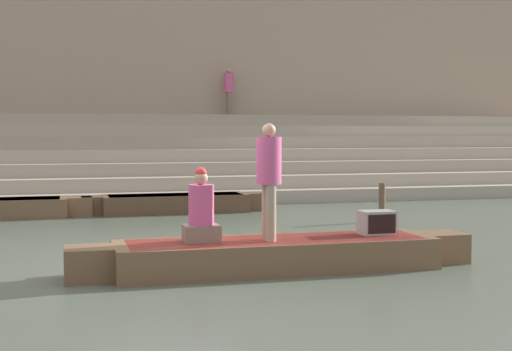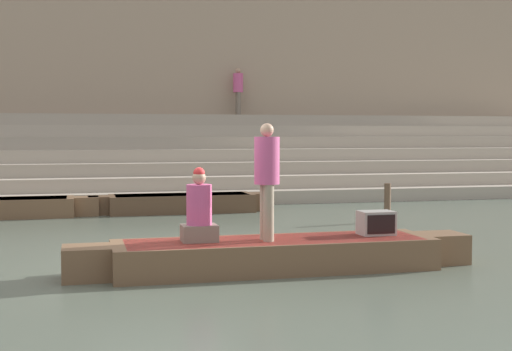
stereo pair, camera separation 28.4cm
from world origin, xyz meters
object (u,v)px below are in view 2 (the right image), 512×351
object	(u,v)px
rowboat_main	(275,254)
tv_set	(376,223)
mooring_post	(387,203)
person_on_steps	(238,88)
person_rowing	(199,212)
moored_boat_distant	(182,203)
person_standing	(267,173)

from	to	relation	value
rowboat_main	tv_set	distance (m)	1.74
mooring_post	person_on_steps	xyz separation A→B (m)	(-1.46, 9.52, 3.23)
person_rowing	tv_set	bearing A→B (deg)	14.50
mooring_post	person_on_steps	bearing A→B (deg)	98.72
rowboat_main	mooring_post	bearing A→B (deg)	48.13
person_rowing	mooring_post	distance (m)	7.27
person_rowing	mooring_post	world-z (taller)	person_rowing
rowboat_main	moored_boat_distant	bearing A→B (deg)	89.18
rowboat_main	person_on_steps	distance (m)	15.22
person_standing	tv_set	size ratio (longest dim) A/B	3.25
person_standing	moored_boat_distant	xyz separation A→B (m)	(-0.11, 8.32, -1.23)
person_standing	rowboat_main	bearing A→B (deg)	31.34
rowboat_main	person_rowing	world-z (taller)	person_rowing
person_on_steps	tv_set	bearing A→B (deg)	158.68
mooring_post	rowboat_main	bearing A→B (deg)	-129.29
rowboat_main	person_rowing	distance (m)	1.32
person_standing	person_on_steps	bearing A→B (deg)	85.59
person_rowing	tv_set	world-z (taller)	person_rowing
person_rowing	person_on_steps	world-z (taller)	person_on_steps
tv_set	person_on_steps	distance (m)	14.83
moored_boat_distant	tv_set	bearing A→B (deg)	-72.63
person_rowing	tv_set	distance (m)	2.84
person_standing	moored_boat_distant	world-z (taller)	person_standing
person_standing	tv_set	world-z (taller)	person_standing
moored_boat_distant	person_standing	bearing A→B (deg)	-85.28
person_standing	person_on_steps	world-z (taller)	person_on_steps
person_on_steps	rowboat_main	bearing A→B (deg)	152.18
person_on_steps	moored_boat_distant	bearing A→B (deg)	137.74
tv_set	moored_boat_distant	bearing A→B (deg)	108.81
rowboat_main	person_on_steps	xyz separation A→B (m)	(2.68, 14.58, 3.43)
person_rowing	person_standing	bearing A→B (deg)	5.74
person_standing	tv_set	distance (m)	2.01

